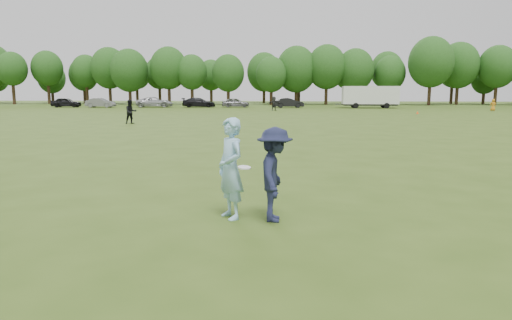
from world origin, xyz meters
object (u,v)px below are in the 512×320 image
object	(u,v)px
thrower	(231,169)
car_d	(199,103)
car_a	(66,102)
car_f	(289,103)
player_far_c	(493,105)
player_far_d	(274,104)
player_far_a	(131,112)
field_cone	(418,113)
car_c	(155,102)
cargo_trailer	(370,96)
car_b	(100,103)
defender	(275,174)
car_e	(236,103)

from	to	relation	value
thrower	car_d	xyz separation A→B (m)	(-12.70, 60.28, -0.32)
car_a	car_f	distance (m)	34.20
player_far_c	player_far_d	size ratio (longest dim) A/B	0.84
player_far_a	player_far_c	size ratio (longest dim) A/B	1.25
car_a	field_cone	xyz separation A→B (m)	(48.61, -15.73, -0.59)
thrower	car_c	xyz separation A→B (m)	(-19.48, 59.94, -0.28)
field_cone	cargo_trailer	bearing A→B (deg)	99.04
car_b	cargo_trailer	bearing A→B (deg)	-88.52
player_far_c	player_far_d	distance (m)	27.96
thrower	defender	distance (m)	0.93
car_e	cargo_trailer	distance (m)	20.09
car_d	car_f	world-z (taller)	car_d
defender	car_b	xyz separation A→B (m)	(-28.30, 58.41, -0.26)
car_b	thrower	bearing A→B (deg)	-154.79
car_d	field_cone	size ratio (longest dim) A/B	16.90
car_d	car_e	xyz separation A→B (m)	(5.65, 0.24, -0.02)
car_b	car_d	distance (m)	14.81
car_a	field_cone	distance (m)	51.09
car_c	car_f	bearing A→B (deg)	-98.64
car_a	defender	bearing A→B (deg)	-156.69
car_d	cargo_trailer	xyz separation A→B (m)	(25.67, -0.99, 1.04)
defender	car_c	size ratio (longest dim) A/B	0.35
car_f	thrower	bearing A→B (deg)	171.43
car_a	cargo_trailer	size ratio (longest dim) A/B	0.49
cargo_trailer	thrower	bearing A→B (deg)	-102.34
car_e	player_far_c	bearing A→B (deg)	-111.73
car_c	cargo_trailer	world-z (taller)	cargo_trailer
car_f	car_e	bearing A→B (deg)	75.35
car_c	cargo_trailer	xyz separation A→B (m)	(32.45, -0.65, 1.00)
car_c	car_f	distance (m)	20.60
player_far_c	field_cone	size ratio (longest dim) A/B	5.08
car_b	player_far_c	bearing A→B (deg)	-97.25
car_b	car_e	size ratio (longest dim) A/B	1.03
thrower	car_a	xyz separation A→B (m)	(-33.08, 58.94, -0.31)
defender	player_far_c	distance (m)	57.71
player_far_d	car_f	distance (m)	9.83
player_far_c	car_f	distance (m)	27.26
player_far_d	car_c	size ratio (longest dim) A/B	0.33
defender	cargo_trailer	bearing A→B (deg)	-10.25
car_c	car_d	bearing A→B (deg)	-94.53
thrower	car_f	distance (m)	59.51
player_far_d	car_f	world-z (taller)	player_far_d
thrower	cargo_trailer	xyz separation A→B (m)	(12.97, 59.29, 0.72)
player_far_a	player_far_d	world-z (taller)	player_far_a
player_far_d	field_cone	bearing A→B (deg)	-42.91
thrower	defender	bearing A→B (deg)	47.47
player_far_a	player_far_d	distance (m)	26.02
player_far_d	car_d	distance (m)	15.81
car_d	cargo_trailer	bearing A→B (deg)	-98.61
player_far_c	car_e	bearing A→B (deg)	-2.64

